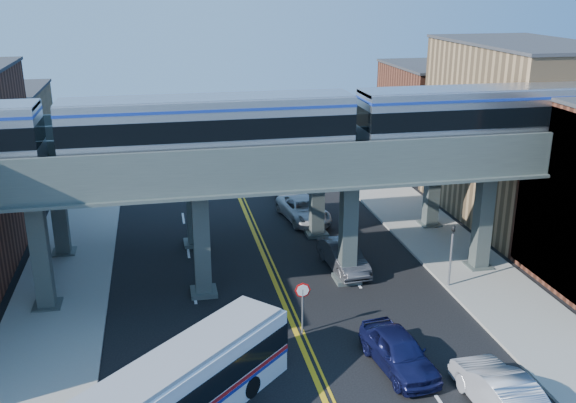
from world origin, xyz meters
name	(u,v)px	position (x,y,z in m)	size (l,w,h in m)	color
ground	(311,368)	(0.00, 0.00, 0.00)	(120.00, 120.00, 0.00)	black
sidewalk_west	(63,289)	(-11.50, 10.00, 0.08)	(5.00, 70.00, 0.16)	gray
sidewalk_east	(455,254)	(11.50, 10.00, 0.08)	(5.00, 70.00, 0.16)	gray
building_east_b	(518,133)	(18.50, 16.00, 6.00)	(8.00, 14.00, 12.00)	#99764F
building_east_c	(437,118)	(18.50, 29.00, 4.50)	(8.00, 10.00, 9.00)	brown
mural_panel	(570,212)	(14.55, 4.00, 4.75)	(0.10, 9.50, 9.50)	#2AADB9
elevated_viaduct_near	(276,174)	(0.00, 8.00, 6.47)	(52.00, 3.60, 7.40)	#3D4743
elevated_viaduct_far	(255,143)	(0.00, 15.00, 6.47)	(52.00, 3.60, 7.40)	#3D4743
transit_train	(209,126)	(-3.35, 8.00, 9.16)	(44.49, 2.79, 3.24)	black
stop_sign	(303,300)	(0.30, 3.00, 1.76)	(0.76, 0.09, 2.63)	slate
traffic_signal	(452,249)	(9.20, 6.00, 2.30)	(0.15, 0.18, 4.10)	slate
transit_bus	(176,394)	(-5.84, -2.75, 1.45)	(9.66, 9.30, 2.83)	white
car_lane_a	(399,351)	(3.71, -0.74, 0.83)	(1.95, 4.85, 1.65)	#0F123A
car_lane_b	(343,257)	(4.22, 9.49, 0.80)	(1.69, 4.85, 1.60)	#323234
car_lane_c	(303,209)	(3.81, 18.02, 0.77)	(2.56, 5.55, 1.54)	silver
car_lane_d	(289,188)	(3.85, 23.10, 0.76)	(2.14, 5.26, 1.53)	#B6B4BA
car_parked_curb	(501,393)	(6.50, -4.38, 0.87)	(1.83, 5.26, 1.73)	#AEAEB3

